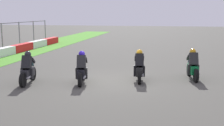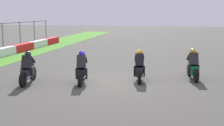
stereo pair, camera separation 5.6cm
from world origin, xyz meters
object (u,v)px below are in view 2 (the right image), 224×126
Objects in this scene: rider_lane_b at (139,68)px; rider_lane_a at (193,67)px; rider_lane_d at (28,70)px; rider_lane_c at (82,70)px.

rider_lane_a is at bearing -78.81° from rider_lane_b.
rider_lane_b is 5.25m from rider_lane_d.
rider_lane_a and rider_lane_d have the same top height.
rider_lane_a is 1.00× the size of rider_lane_d.
rider_lane_a is 7.95m from rider_lane_d.
rider_lane_d is at bearing 98.88° from rider_lane_a.
rider_lane_b is 1.00× the size of rider_lane_d.
rider_lane_d is (-2.42, 7.58, 0.00)m from rider_lane_a.
rider_lane_a is at bearing -80.91° from rider_lane_d.
rider_lane_c is (-1.87, 5.14, 0.00)m from rider_lane_a.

